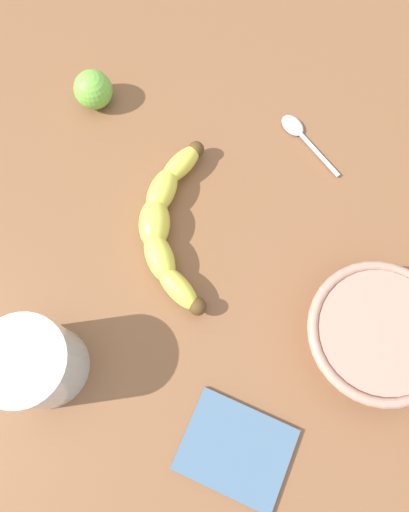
{
  "coord_description": "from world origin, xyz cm",
  "views": [
    {
      "loc": [
        1.61,
        -17.29,
        58.02
      ],
      "look_at": [
        0.29,
        -0.7,
        5.0
      ],
      "focal_mm": 32.63,
      "sensor_mm": 36.0,
      "label": 1
    }
  ],
  "objects_px": {
    "banana": "(166,223)",
    "smoothie_glass": "(36,364)",
    "ceramic_bowl": "(377,333)",
    "lime_fruit": "(93,90)",
    "teaspoon": "(296,129)"
  },
  "relations": [
    {
      "from": "banana",
      "to": "lime_fruit",
      "type": "relative_size",
      "value": 4.45
    },
    {
      "from": "ceramic_bowl",
      "to": "teaspoon",
      "type": "relative_size",
      "value": 1.71
    },
    {
      "from": "teaspoon",
      "to": "ceramic_bowl",
      "type": "bearing_deg",
      "value": 157.67
    },
    {
      "from": "ceramic_bowl",
      "to": "teaspoon",
      "type": "xyz_separation_m",
      "value": [
        -0.09,
        0.27,
        -0.02
      ]
    },
    {
      "from": "smoothie_glass",
      "to": "ceramic_bowl",
      "type": "height_order",
      "value": "smoothie_glass"
    },
    {
      "from": "teaspoon",
      "to": "smoothie_glass",
      "type": "bearing_deg",
      "value": 99.59
    },
    {
      "from": "banana",
      "to": "teaspoon",
      "type": "bearing_deg",
      "value": 130.24
    },
    {
      "from": "smoothie_glass",
      "to": "lime_fruit",
      "type": "bearing_deg",
      "value": 89.65
    },
    {
      "from": "ceramic_bowl",
      "to": "lime_fruit",
      "type": "relative_size",
      "value": 3.15
    },
    {
      "from": "ceramic_bowl",
      "to": "teaspoon",
      "type": "height_order",
      "value": "ceramic_bowl"
    },
    {
      "from": "banana",
      "to": "smoothie_glass",
      "type": "relative_size",
      "value": 2.42
    },
    {
      "from": "smoothie_glass",
      "to": "teaspoon",
      "type": "bearing_deg",
      "value": 50.5
    },
    {
      "from": "banana",
      "to": "smoothie_glass",
      "type": "height_order",
      "value": "smoothie_glass"
    },
    {
      "from": "banana",
      "to": "smoothie_glass",
      "type": "xyz_separation_m",
      "value": [
        -0.12,
        -0.18,
        0.02
      ]
    },
    {
      "from": "banana",
      "to": "lime_fruit",
      "type": "distance_m",
      "value": 0.21
    }
  ]
}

